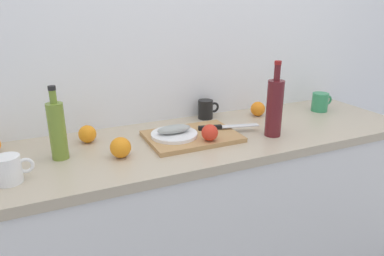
# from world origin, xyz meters

# --- Properties ---
(back_wall) EXTENTS (3.20, 0.05, 2.50)m
(back_wall) POSITION_xyz_m (0.00, 0.33, 1.25)
(back_wall) COLOR white
(back_wall) RESTS_ON ground_plane
(kitchen_counter) EXTENTS (2.00, 0.60, 0.90)m
(kitchen_counter) POSITION_xyz_m (0.00, 0.00, 0.45)
(kitchen_counter) COLOR white
(kitchen_counter) RESTS_ON ground_plane
(cutting_board) EXTENTS (0.40, 0.29, 0.02)m
(cutting_board) POSITION_xyz_m (-0.09, -0.00, 0.91)
(cutting_board) COLOR tan
(cutting_board) RESTS_ON kitchen_counter
(white_plate) EXTENTS (0.21, 0.21, 0.01)m
(white_plate) POSITION_xyz_m (-0.17, 0.01, 0.93)
(white_plate) COLOR white
(white_plate) RESTS_ON cutting_board
(fish_fillet) EXTENTS (0.15, 0.07, 0.04)m
(fish_fillet) POSITION_xyz_m (-0.17, 0.01, 0.95)
(fish_fillet) COLOR #999E99
(fish_fillet) RESTS_ON white_plate
(chef_knife) EXTENTS (0.29, 0.10, 0.02)m
(chef_knife) POSITION_xyz_m (0.06, 0.01, 0.93)
(chef_knife) COLOR silver
(chef_knife) RESTS_ON cutting_board
(tomato_0) EXTENTS (0.07, 0.07, 0.07)m
(tomato_0) POSITION_xyz_m (-0.06, -0.10, 0.96)
(tomato_0) COLOR red
(tomato_0) RESTS_ON cutting_board
(olive_oil_bottle) EXTENTS (0.06, 0.06, 0.29)m
(olive_oil_bottle) POSITION_xyz_m (-0.65, 0.02, 1.02)
(olive_oil_bottle) COLOR olive
(olive_oil_bottle) RESTS_ON kitchen_counter
(wine_bottle) EXTENTS (0.07, 0.07, 0.34)m
(wine_bottle) POSITION_xyz_m (0.26, -0.12, 1.04)
(wine_bottle) COLOR #59191E
(wine_bottle) RESTS_ON kitchen_counter
(coffee_mug_0) EXTENTS (0.12, 0.08, 0.10)m
(coffee_mug_0) POSITION_xyz_m (0.10, 0.24, 0.95)
(coffee_mug_0) COLOR black
(coffee_mug_0) RESTS_ON kitchen_counter
(coffee_mug_1) EXTENTS (0.13, 0.09, 0.10)m
(coffee_mug_1) POSITION_xyz_m (0.74, 0.10, 0.95)
(coffee_mug_1) COLOR #338C59
(coffee_mug_1) RESTS_ON kitchen_counter
(coffee_mug_2) EXTENTS (0.13, 0.09, 0.10)m
(coffee_mug_2) POSITION_xyz_m (-0.83, -0.12, 0.95)
(coffee_mug_2) COLOR white
(coffee_mug_2) RESTS_ON kitchen_counter
(orange_1) EXTENTS (0.08, 0.08, 0.08)m
(orange_1) POSITION_xyz_m (-0.43, -0.07, 0.94)
(orange_1) COLOR orange
(orange_1) RESTS_ON kitchen_counter
(orange_2) EXTENTS (0.08, 0.08, 0.08)m
(orange_2) POSITION_xyz_m (-0.53, 0.15, 0.94)
(orange_2) COLOR orange
(orange_2) RESTS_ON kitchen_counter
(orange_3) EXTENTS (0.08, 0.08, 0.08)m
(orange_3) POSITION_xyz_m (0.37, 0.16, 0.94)
(orange_3) COLOR orange
(orange_3) RESTS_ON kitchen_counter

